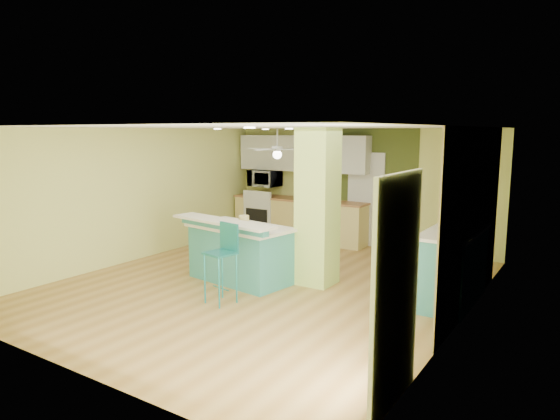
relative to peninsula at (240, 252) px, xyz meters
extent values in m
cube|color=#A47639|center=(0.48, 0.06, -0.50)|extent=(6.00, 7.00, 0.01)
cube|color=white|center=(0.48, 0.06, 2.01)|extent=(6.00, 7.00, 0.01)
cube|color=#DADF77|center=(0.48, 3.57, 0.76)|extent=(6.00, 0.01, 2.50)
cube|color=#DADF77|center=(0.48, -3.44, 0.76)|extent=(6.00, 0.01, 2.50)
cube|color=#DADF77|center=(-2.52, 0.06, 0.76)|extent=(0.01, 7.00, 2.50)
cube|color=#DADF77|center=(3.49, 0.06, 0.76)|extent=(0.01, 7.00, 2.50)
cube|color=#8D7950|center=(3.47, 0.66, 0.76)|extent=(0.02, 3.40, 2.50)
cube|color=#455221|center=(0.68, 3.55, 0.76)|extent=(2.20, 0.02, 2.50)
cube|color=silver|center=(0.68, 3.52, 0.51)|extent=(0.82, 0.05, 2.00)
cube|color=silver|center=(3.45, -2.24, 0.56)|extent=(0.04, 1.08, 2.10)
cube|color=#C1DF67|center=(1.13, 0.56, 0.76)|extent=(0.55, 0.55, 2.50)
cube|color=#EAD37A|center=(-0.82, 3.26, -0.04)|extent=(3.20, 0.60, 0.90)
cube|color=#A06337|center=(-0.82, 3.26, 0.43)|extent=(3.25, 0.63, 0.04)
cube|color=white|center=(-1.77, 3.26, -0.04)|extent=(0.76, 0.64, 0.90)
cube|color=black|center=(-1.77, 2.93, -0.07)|extent=(0.59, 0.02, 0.50)
cube|color=white|center=(-1.77, 2.96, 0.50)|extent=(0.76, 0.06, 0.18)
cube|color=silver|center=(-0.82, 3.38, 1.46)|extent=(3.20, 0.34, 0.80)
imported|color=white|center=(-1.77, 3.26, 0.86)|extent=(0.70, 0.48, 0.39)
cylinder|color=silver|center=(-0.62, 2.06, 1.81)|extent=(0.03, 0.03, 0.40)
cylinder|color=silver|center=(-0.62, 2.06, 1.61)|extent=(0.24, 0.24, 0.10)
sphere|color=white|center=(-0.62, 2.06, 1.49)|extent=(0.18, 0.18, 0.18)
cylinder|color=silver|center=(3.13, 0.81, 1.70)|extent=(0.01, 0.01, 0.62)
sphere|color=white|center=(3.13, 0.81, 1.39)|extent=(0.14, 0.14, 0.14)
cube|color=brown|center=(3.45, 0.86, 1.06)|extent=(0.03, 0.90, 0.70)
cube|color=teal|center=(0.00, 0.02, -0.05)|extent=(1.75, 1.05, 0.87)
cube|color=white|center=(0.00, 0.02, 0.41)|extent=(1.86, 1.16, 0.05)
cube|color=teal|center=(-0.05, -0.37, 0.49)|extent=(1.87, 0.40, 0.13)
cube|color=white|center=(-0.05, -0.37, 0.55)|extent=(2.03, 0.69, 0.04)
cylinder|color=teal|center=(0.25, -1.14, -0.13)|extent=(0.02, 0.02, 0.72)
cylinder|color=teal|center=(0.56, -1.20, -0.13)|extent=(0.02, 0.02, 0.72)
cylinder|color=teal|center=(0.31, -0.82, -0.13)|extent=(0.02, 0.02, 0.72)
cylinder|color=teal|center=(0.62, -0.89, -0.13)|extent=(0.02, 0.02, 0.72)
cube|color=teal|center=(0.43, -1.01, 0.24)|extent=(0.45, 0.45, 0.03)
cube|color=teal|center=(0.47, -0.85, 0.46)|extent=(0.38, 0.10, 0.40)
cube|color=teal|center=(3.18, 0.85, 0.01)|extent=(0.65, 1.57, 1.01)
cube|color=white|center=(3.18, 0.85, 0.54)|extent=(0.70, 1.64, 0.04)
imported|color=#372616|center=(-0.69, 3.17, 0.48)|extent=(0.33, 0.33, 0.07)
cylinder|color=yellow|center=(0.10, -0.01, 0.52)|extent=(0.17, 0.17, 0.18)
camera|label=1|loc=(4.88, -6.31, 1.95)|focal=32.00mm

